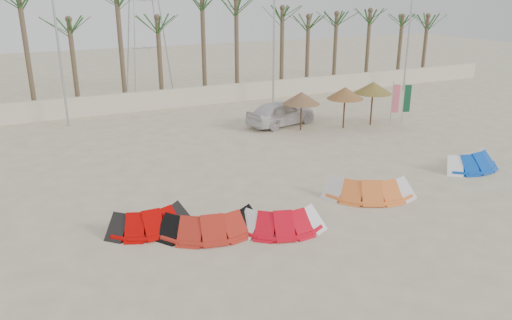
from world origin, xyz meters
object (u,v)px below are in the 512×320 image
kite_red_mid (208,220)px  kite_red_right (278,218)px  car (281,113)px  kite_orange (365,185)px  parasol_right (373,88)px  kite_blue (468,159)px  kite_red_left (148,217)px  parasol_left (302,98)px  parasol_mid (345,93)px

kite_red_mid → kite_red_right: bearing=-21.4°
kite_red_mid → car: size_ratio=0.83×
kite_orange → parasol_right: 11.37m
kite_orange → kite_blue: size_ratio=1.25×
kite_red_left → parasol_right: bearing=26.8°
kite_blue → parasol_right: bearing=85.4°
kite_orange → parasol_right: (7.03, 8.73, 1.87)m
kite_blue → parasol_left: bearing=113.0°
kite_red_left → kite_red_right: same height
parasol_mid → parasol_right: bearing=-3.6°
kite_red_mid → car: 14.33m
kite_red_right → car: car is taller
parasol_left → parasol_mid: (2.53, -0.70, 0.20)m
kite_orange → parasol_left: bearing=74.8°
parasol_mid → kite_red_mid: bearing=-142.7°
kite_red_left → parasol_mid: (13.72, 8.01, 1.70)m
car → parasol_left: bearing=-173.5°
kite_red_right → kite_orange: size_ratio=0.83×
kite_red_right → parasol_mid: bearing=45.9°
kite_red_left → parasol_right: 17.61m
parasol_left → car: 1.96m
kite_red_mid → parasol_mid: 15.09m
kite_red_right → kite_blue: same height
parasol_right → kite_blue: bearing=-94.6°
kite_red_left → car: size_ratio=0.66×
parasol_mid → kite_red_right: bearing=-134.1°
kite_red_left → parasol_right: parasol_right is taller
kite_red_left → kite_red_right: 4.50m
kite_orange → parasol_mid: size_ratio=1.61×
kite_red_right → car: (6.60, 12.15, 0.35)m
kite_red_right → parasol_right: (11.58, 9.84, 1.88)m
parasol_mid → kite_orange: bearing=-120.0°
parasol_left → parasol_mid: parasol_mid is taller
kite_red_mid → parasol_mid: parasol_mid is taller
kite_blue → kite_red_mid: bearing=-176.4°
car → parasol_mid: bearing=-138.9°
kite_red_mid → kite_blue: size_ratio=1.17×
kite_red_right → parasol_right: size_ratio=1.25×
kite_blue → kite_red_right: bearing=-171.1°
kite_red_right → parasol_mid: 13.99m
kite_blue → parasol_mid: size_ratio=1.28×
kite_red_right → parasol_right: parasol_right is taller
kite_red_left → kite_orange: (8.60, -0.84, 0.00)m
parasol_right → car: (-4.99, 2.30, -1.53)m
kite_red_right → parasol_mid: (9.67, 9.97, 1.70)m
kite_red_left → kite_red_right: bearing=-25.8°
kite_red_left → parasol_right: size_ratio=1.12×
kite_blue → parasol_mid: 8.52m
kite_red_mid → parasol_left: size_ratio=1.64×
kite_red_mid → car: car is taller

